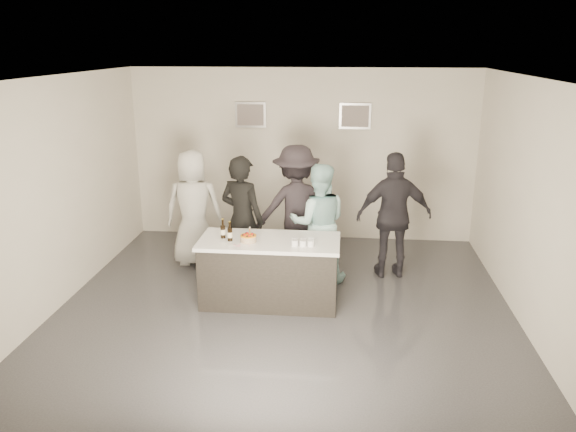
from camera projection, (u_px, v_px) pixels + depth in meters
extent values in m
plane|color=#3D3D42|center=(284.00, 310.00, 7.45)|extent=(6.00, 6.00, 0.00)
plane|color=white|center=(284.00, 78.00, 6.56)|extent=(6.00, 6.00, 0.00)
cube|color=silver|center=(302.00, 155.00, 9.86)|extent=(6.00, 0.04, 3.00)
cube|color=silver|center=(241.00, 309.00, 4.15)|extent=(6.00, 0.04, 3.00)
cube|color=silver|center=(55.00, 195.00, 7.29)|extent=(0.04, 6.00, 3.00)
cube|color=silver|center=(533.00, 208.00, 6.72)|extent=(0.04, 6.00, 3.00)
cube|color=#B2B2B7|center=(251.00, 115.00, 9.71)|extent=(0.54, 0.04, 0.44)
cube|color=#B2B2B7|center=(355.00, 116.00, 9.54)|extent=(0.54, 0.04, 0.44)
cube|color=white|center=(270.00, 271.00, 7.55)|extent=(1.86, 0.86, 0.90)
cylinder|color=orange|center=(248.00, 239.00, 7.33)|extent=(0.21, 0.21, 0.08)
cylinder|color=black|center=(223.00, 229.00, 7.45)|extent=(0.07, 0.07, 0.26)
cylinder|color=black|center=(230.00, 231.00, 7.34)|extent=(0.07, 0.07, 0.26)
cube|color=orange|center=(303.00, 242.00, 7.22)|extent=(0.30, 0.19, 0.08)
cube|color=pink|center=(242.00, 245.00, 7.21)|extent=(0.24, 0.08, 0.01)
imported|color=black|center=(242.00, 219.00, 8.13)|extent=(0.81, 0.68, 1.88)
imported|color=#B1E6E7|center=(318.00, 223.00, 8.18)|extent=(0.90, 0.73, 1.76)
imported|color=silver|center=(194.00, 208.00, 8.77)|extent=(0.94, 0.66, 1.84)
imported|color=#28262D|center=(394.00, 216.00, 8.28)|extent=(1.17, 0.62, 1.90)
imported|color=#272228|center=(296.00, 208.00, 8.62)|extent=(1.40, 1.02, 1.94)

